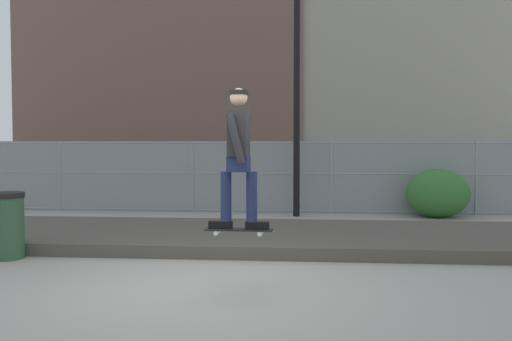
{
  "coord_description": "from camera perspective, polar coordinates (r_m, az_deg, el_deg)",
  "views": [
    {
      "loc": [
        1.25,
        -6.94,
        1.79
      ],
      "look_at": [
        0.27,
        3.71,
        1.29
      ],
      "focal_mm": 40.82,
      "sensor_mm": 36.0,
      "label": 1
    }
  ],
  "objects": [
    {
      "name": "ground_plane",
      "position": [
        7.27,
        -4.88,
        -11.57
      ],
      "size": [
        120.0,
        120.0,
        0.0
      ],
      "primitive_type": "plane",
      "color": "#9E998E"
    },
    {
      "name": "street_lamp",
      "position": [
        14.42,
        4.03,
        11.24
      ],
      "size": [
        0.44,
        0.44,
        6.27
      ],
      "color": "black",
      "rests_on": "ground_plane"
    },
    {
      "name": "parked_car_near",
      "position": [
        17.3,
        -7.12,
        -0.51
      ],
      "size": [
        4.53,
        2.21,
        1.66
      ],
      "color": "#B7BABF",
      "rests_on": "ground_plane"
    },
    {
      "name": "parked_car_mid",
      "position": [
        17.46,
        14.04,
        -0.54
      ],
      "size": [
        4.54,
        2.24,
        1.66
      ],
      "color": "maroon",
      "rests_on": "ground_plane"
    },
    {
      "name": "shrub_left",
      "position": [
        14.7,
        17.4,
        -2.16
      ],
      "size": [
        1.51,
        1.24,
        1.17
      ],
      "color": "#336B2D",
      "rests_on": "ground_plane"
    },
    {
      "name": "library_building",
      "position": [
        53.04,
        -8.33,
        14.06
      ],
      "size": [
        23.22,
        11.72,
        24.6
      ],
      "color": "brown",
      "rests_on": "ground_plane"
    },
    {
      "name": "skater",
      "position": [
        6.86,
        -1.7,
        2.01
      ],
      "size": [
        0.72,
        0.59,
        1.66
      ],
      "color": "black",
      "rests_on": "skateboard"
    },
    {
      "name": "trash_bin",
      "position": [
        9.86,
        -23.35,
        -4.95
      ],
      "size": [
        0.59,
        0.59,
        1.03
      ],
      "color": "#2D5133",
      "rests_on": "ground_plane"
    },
    {
      "name": "skateboard",
      "position": [
        6.94,
        -1.69,
        -5.85
      ],
      "size": [
        0.81,
        0.23,
        0.07
      ],
      "color": "black"
    },
    {
      "name": "chain_fence",
      "position": [
        14.97,
        0.48,
        -0.62
      ],
      "size": [
        18.0,
        0.06,
        1.85
      ],
      "color": "gray",
      "rests_on": "ground_plane"
    },
    {
      "name": "office_block",
      "position": [
        52.46,
        14.7,
        14.11
      ],
      "size": [
        19.66,
        11.55,
        24.56
      ],
      "color": "gray",
      "rests_on": "ground_plane"
    },
    {
      "name": "gravel_berm",
      "position": [
        10.64,
        -1.54,
        -6.45
      ],
      "size": [
        10.71,
        3.38,
        0.21
      ],
      "primitive_type": "cube",
      "color": "#4C473F",
      "rests_on": "ground_plane"
    }
  ]
}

